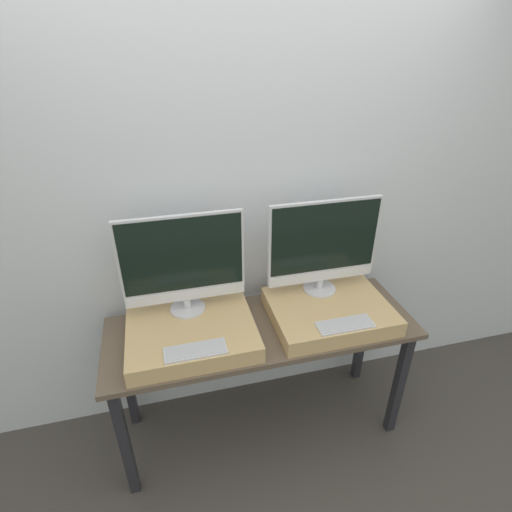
# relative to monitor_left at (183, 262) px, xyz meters

# --- Properties ---
(ground_plane) EXTENTS (12.00, 12.00, 0.00)m
(ground_plane) POSITION_rel_monitor_left_xyz_m (0.38, -0.41, -1.17)
(ground_plane) COLOR #423D38
(wall_back) EXTENTS (8.00, 0.04, 2.60)m
(wall_back) POSITION_rel_monitor_left_xyz_m (0.38, 0.23, 0.13)
(wall_back) COLOR silver
(wall_back) RESTS_ON ground_plane
(workbench) EXTENTS (1.65, 0.57, 0.79)m
(workbench) POSITION_rel_monitor_left_xyz_m (0.38, -0.13, -0.48)
(workbench) COLOR brown
(workbench) RESTS_ON ground_plane
(wooden_riser_left) EXTENTS (0.64, 0.50, 0.09)m
(wooden_riser_left) POSITION_rel_monitor_left_xyz_m (0.00, -0.15, -0.33)
(wooden_riser_left) COLOR tan
(wooden_riser_left) RESTS_ON workbench
(monitor_left) EXTENTS (0.62, 0.18, 0.54)m
(monitor_left) POSITION_rel_monitor_left_xyz_m (0.00, 0.00, 0.00)
(monitor_left) COLOR silver
(monitor_left) RESTS_ON wooden_riser_left
(keyboard_left) EXTENTS (0.29, 0.11, 0.01)m
(keyboard_left) POSITION_rel_monitor_left_xyz_m (0.00, -0.34, -0.28)
(keyboard_left) COLOR silver
(keyboard_left) RESTS_ON wooden_riser_left
(wooden_riser_right) EXTENTS (0.64, 0.50, 0.09)m
(wooden_riser_right) POSITION_rel_monitor_left_xyz_m (0.75, -0.15, -0.33)
(wooden_riser_right) COLOR tan
(wooden_riser_right) RESTS_ON workbench
(monitor_right) EXTENTS (0.62, 0.18, 0.54)m
(monitor_right) POSITION_rel_monitor_left_xyz_m (0.75, 0.00, 0.00)
(monitor_right) COLOR silver
(monitor_right) RESTS_ON wooden_riser_right
(keyboard_right) EXTENTS (0.29, 0.11, 0.01)m
(keyboard_right) POSITION_rel_monitor_left_xyz_m (0.75, -0.34, -0.28)
(keyboard_right) COLOR silver
(keyboard_right) RESTS_ON wooden_riser_right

